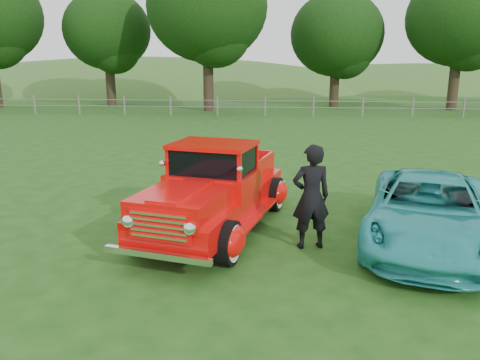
# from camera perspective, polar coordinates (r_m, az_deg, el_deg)

# --- Properties ---
(ground) EXTENTS (140.00, 140.00, 0.00)m
(ground) POSITION_cam_1_polar(r_m,az_deg,el_deg) (8.19, -2.26, -9.44)
(ground) COLOR #1C4612
(ground) RESTS_ON ground
(distant_hills) EXTENTS (116.00, 60.00, 18.00)m
(distant_hills) POSITION_cam_1_polar(r_m,az_deg,el_deg) (67.55, 0.58, 7.52)
(distant_hills) COLOR #336224
(distant_hills) RESTS_ON ground
(fence_line) EXTENTS (48.00, 0.12, 1.20)m
(fence_line) POSITION_cam_1_polar(r_m,az_deg,el_deg) (29.58, 3.05, 8.96)
(fence_line) COLOR #6B625B
(fence_line) RESTS_ON ground
(tree_mid_west) EXTENTS (6.40, 6.40, 8.46)m
(tree_mid_west) POSITION_cam_1_polar(r_m,az_deg,el_deg) (37.80, -15.88, 17.10)
(tree_mid_west) COLOR black
(tree_mid_west) RESTS_ON ground
(tree_near_west) EXTENTS (8.00, 8.00, 10.42)m
(tree_near_west) POSITION_cam_1_polar(r_m,az_deg,el_deg) (33.01, -4.03, 20.26)
(tree_near_west) COLOR black
(tree_near_west) RESTS_ON ground
(tree_near_east) EXTENTS (6.80, 6.80, 8.33)m
(tree_near_east) POSITION_cam_1_polar(r_m,az_deg,el_deg) (36.72, 11.72, 16.97)
(tree_near_east) COLOR black
(tree_near_east) RESTS_ON ground
(tree_mid_east) EXTENTS (7.20, 7.20, 9.44)m
(tree_mid_east) POSITION_cam_1_polar(r_m,az_deg,el_deg) (36.60, 25.32, 17.42)
(tree_mid_east) COLOR black
(tree_mid_east) RESTS_ON ground
(red_pickup) EXTENTS (3.06, 5.25, 1.78)m
(red_pickup) POSITION_cam_1_polar(r_m,az_deg,el_deg) (9.28, -3.08, -1.36)
(red_pickup) COLOR black
(red_pickup) RESTS_ON ground
(teal_sedan) EXTENTS (3.31, 5.00, 1.28)m
(teal_sedan) POSITION_cam_1_polar(r_m,az_deg,el_deg) (9.21, 22.02, -3.55)
(teal_sedan) COLOR teal
(teal_sedan) RESTS_ON ground
(man) EXTENTS (0.78, 0.60, 1.90)m
(man) POSITION_cam_1_polar(r_m,az_deg,el_deg) (8.41, 8.65, -2.05)
(man) COLOR black
(man) RESTS_ON ground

